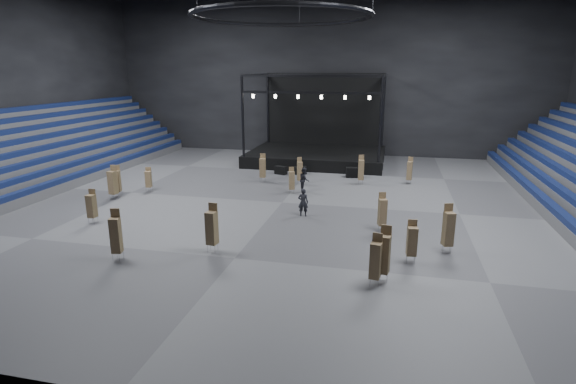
% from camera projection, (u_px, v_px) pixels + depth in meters
% --- Properties ---
extents(floor, '(50.00, 50.00, 0.00)m').
position_uv_depth(floor, '(282.00, 203.00, 33.37)').
color(floor, '#545457').
rests_on(floor, ground).
extents(wall_back, '(50.00, 0.20, 18.00)m').
position_uv_depth(wall_back, '(326.00, 75.00, 50.74)').
color(wall_back, black).
rests_on(wall_back, ground).
extents(wall_front, '(50.00, 0.20, 18.00)m').
position_uv_depth(wall_front, '(83.00, 92.00, 11.26)').
color(wall_front, black).
rests_on(wall_front, ground).
extents(bleachers_left, '(7.20, 40.00, 6.40)m').
position_uv_depth(bleachers_left, '(19.00, 165.00, 37.89)').
color(bleachers_left, '#535356').
rests_on(bleachers_left, floor).
extents(stage, '(14.00, 10.00, 9.20)m').
position_uv_depth(stage, '(318.00, 148.00, 48.25)').
color(stage, black).
rests_on(stage, floor).
extents(truss_ring, '(12.30, 12.30, 5.15)m').
position_uv_depth(truss_ring, '(281.00, 16.00, 29.95)').
color(truss_ring, black).
rests_on(truss_ring, ceiling).
extents(flight_case_left, '(1.26, 0.90, 0.76)m').
position_uv_depth(flight_case_left, '(281.00, 170.00, 42.34)').
color(flight_case_left, black).
rests_on(flight_case_left, floor).
extents(flight_case_mid, '(1.20, 0.86, 0.72)m').
position_uv_depth(flight_case_mid, '(301.00, 170.00, 42.36)').
color(flight_case_mid, black).
rests_on(flight_case_mid, floor).
extents(flight_case_right, '(1.48, 0.94, 0.92)m').
position_uv_depth(flight_case_right, '(354.00, 172.00, 41.07)').
color(flight_case_right, black).
rests_on(flight_case_right, floor).
extents(chair_stack_0, '(0.60, 0.60, 2.63)m').
position_uv_depth(chair_stack_0, '(113.00, 182.00, 33.83)').
color(chair_stack_0, silver).
rests_on(chair_stack_0, floor).
extents(chair_stack_1, '(0.54, 0.54, 2.50)m').
position_uv_depth(chair_stack_1, '(376.00, 260.00, 20.19)').
color(chair_stack_1, silver).
rests_on(chair_stack_1, floor).
extents(chair_stack_2, '(0.64, 0.64, 2.72)m').
position_uv_depth(chair_stack_2, '(448.00, 228.00, 23.91)').
color(chair_stack_2, silver).
rests_on(chair_stack_2, floor).
extents(chair_stack_3, '(0.58, 0.58, 2.43)m').
position_uv_depth(chair_stack_3, '(382.00, 212.00, 27.16)').
color(chair_stack_3, silver).
rests_on(chair_stack_3, floor).
extents(chair_stack_4, '(0.58, 0.58, 2.73)m').
position_uv_depth(chair_stack_4, '(116.00, 234.00, 23.01)').
color(chair_stack_4, silver).
rests_on(chair_stack_4, floor).
extents(chair_stack_5, '(0.53, 0.53, 2.53)m').
position_uv_depth(chair_stack_5, '(361.00, 169.00, 38.40)').
color(chair_stack_5, silver).
rests_on(chair_stack_5, floor).
extents(chair_stack_6, '(0.56, 0.56, 2.49)m').
position_uv_depth(chair_stack_6, '(263.00, 167.00, 39.23)').
color(chair_stack_6, silver).
rests_on(chair_stack_6, floor).
extents(chair_stack_7, '(0.60, 0.60, 2.44)m').
position_uv_depth(chair_stack_7, '(117.00, 180.00, 34.73)').
color(chair_stack_7, silver).
rests_on(chair_stack_7, floor).
extents(chair_stack_8, '(0.57, 0.57, 2.00)m').
position_uv_depth(chair_stack_8, '(148.00, 179.00, 36.11)').
color(chair_stack_8, silver).
rests_on(chair_stack_8, floor).
extents(chair_stack_9, '(0.55, 0.55, 2.26)m').
position_uv_depth(chair_stack_9, '(412.00, 240.00, 22.71)').
color(chair_stack_9, silver).
rests_on(chair_stack_9, floor).
extents(chair_stack_10, '(0.54, 0.54, 2.13)m').
position_uv_depth(chair_stack_10, '(292.00, 180.00, 35.57)').
color(chair_stack_10, silver).
rests_on(chair_stack_10, floor).
extents(chair_stack_11, '(0.60, 0.60, 2.70)m').
position_uv_depth(chair_stack_11, '(384.00, 253.00, 20.62)').
color(chair_stack_11, silver).
rests_on(chair_stack_11, floor).
extents(chair_stack_12, '(0.50, 0.50, 2.35)m').
position_uv_depth(chair_stack_12, '(410.00, 170.00, 38.56)').
color(chair_stack_12, silver).
rests_on(chair_stack_12, floor).
extents(chair_stack_13, '(0.55, 0.55, 2.35)m').
position_uv_depth(chair_stack_13, '(300.00, 171.00, 38.39)').
color(chair_stack_13, silver).
rests_on(chair_stack_13, floor).
extents(chair_stack_14, '(0.49, 0.49, 2.24)m').
position_uv_depth(chair_stack_14, '(92.00, 206.00, 28.58)').
color(chair_stack_14, silver).
rests_on(chair_stack_14, floor).
extents(chair_stack_15, '(0.60, 0.60, 2.70)m').
position_uv_depth(chair_stack_15, '(212.00, 227.00, 24.03)').
color(chair_stack_15, silver).
rests_on(chair_stack_15, floor).
extents(man_center, '(0.72, 0.50, 1.91)m').
position_uv_depth(man_center, '(303.00, 202.00, 30.07)').
color(man_center, black).
rests_on(man_center, floor).
extents(crew_member, '(0.95, 1.11, 1.97)m').
position_uv_depth(crew_member, '(304.00, 180.00, 36.15)').
color(crew_member, black).
rests_on(crew_member, floor).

